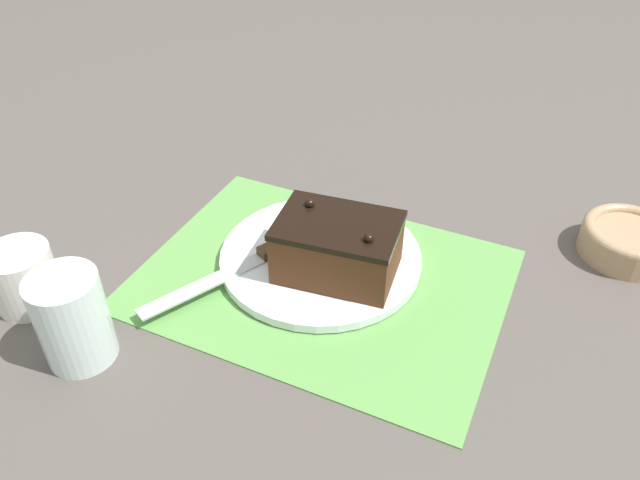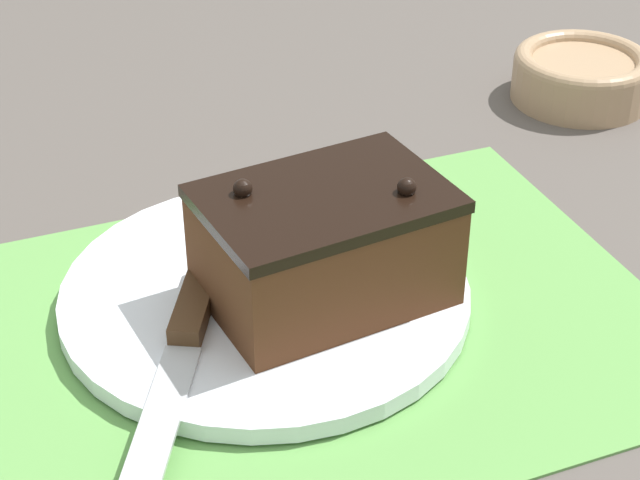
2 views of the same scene
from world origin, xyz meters
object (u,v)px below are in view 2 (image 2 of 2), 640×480
(chocolate_cake, at_px, (325,245))
(serving_knife, at_px, (182,346))
(cake_plate, at_px, (265,294))
(small_bowl, at_px, (581,75))

(chocolate_cake, xyz_separation_m, serving_knife, (-0.10, -0.02, -0.03))
(cake_plate, height_order, small_bowl, small_bowl)
(chocolate_cake, relative_size, small_bowl, 1.32)
(chocolate_cake, bearing_deg, cake_plate, 146.87)
(cake_plate, distance_m, small_bowl, 0.42)
(cake_plate, bearing_deg, chocolate_cake, -33.13)
(serving_knife, height_order, small_bowl, small_bowl)
(serving_knife, xyz_separation_m, small_bowl, (0.44, 0.24, 0.00))
(cake_plate, xyz_separation_m, serving_knife, (-0.07, -0.05, 0.01))
(chocolate_cake, distance_m, small_bowl, 0.40)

